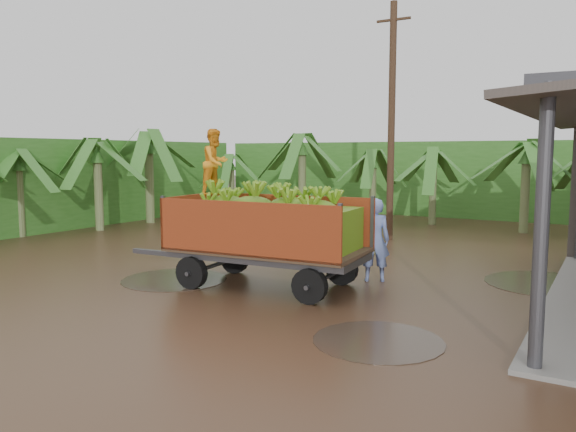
# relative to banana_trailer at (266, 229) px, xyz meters

# --- Properties ---
(ground) EXTENTS (100.00, 100.00, 0.00)m
(ground) POSITION_rel_banana_trailer_xyz_m (0.68, 1.34, -1.34)
(ground) COLOR black
(ground) RESTS_ON ground
(hedge_north) EXTENTS (22.00, 3.00, 3.60)m
(hedge_north) POSITION_rel_banana_trailer_xyz_m (-1.32, 17.34, 0.46)
(hedge_north) COLOR #2D661E
(hedge_north) RESTS_ON ground
(hedge_west) EXTENTS (3.00, 18.00, 3.60)m
(hedge_west) POSITION_rel_banana_trailer_xyz_m (-13.32, 5.34, 0.46)
(hedge_west) COLOR #2D661E
(hedge_west) RESTS_ON ground
(banana_trailer) EXTENTS (6.20, 2.47, 3.63)m
(banana_trailer) POSITION_rel_banana_trailer_xyz_m (0.00, 0.00, 0.00)
(banana_trailer) COLOR #BE411B
(banana_trailer) RESTS_ON ground
(man_blue) EXTENTS (0.86, 0.74, 2.00)m
(man_blue) POSITION_rel_banana_trailer_xyz_m (1.92, 1.78, -0.35)
(man_blue) COLOR #6E85C9
(man_blue) RESTS_ON ground
(utility_pole) EXTENTS (1.20, 0.24, 8.17)m
(utility_pole) POSITION_rel_banana_trailer_xyz_m (-0.06, 8.15, 2.80)
(utility_pole) COLOR #47301E
(utility_pole) RESTS_ON ground
(banana_plants) EXTENTS (24.86, 20.34, 4.11)m
(banana_plants) POSITION_rel_banana_trailer_xyz_m (-4.94, 7.86, 0.46)
(banana_plants) COLOR #2D661E
(banana_plants) RESTS_ON ground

